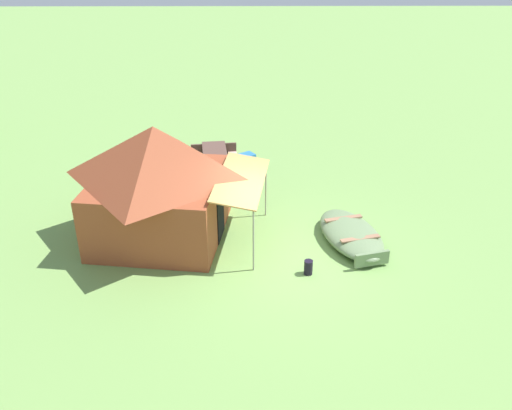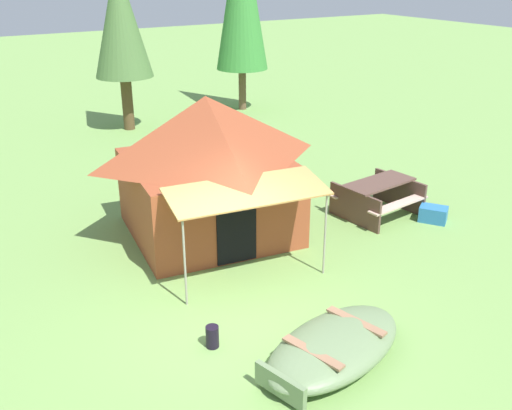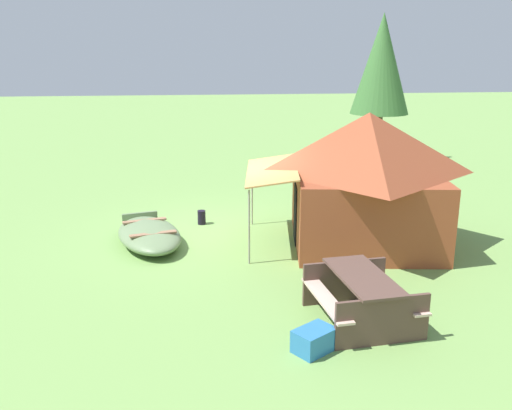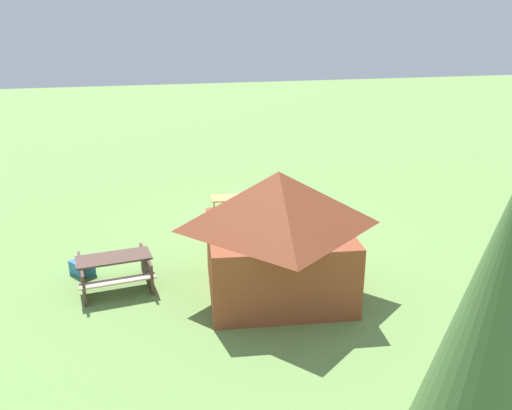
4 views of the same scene
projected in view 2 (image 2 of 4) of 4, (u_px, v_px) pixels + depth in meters
ground_plane at (240, 314)px, 9.15m from camera, size 80.00×80.00×0.00m
beached_rowboat at (334, 346)px, 8.02m from camera, size 2.70×1.84×0.43m
canvas_cabin_tent at (208, 165)px, 11.35m from camera, size 3.64×4.45×2.80m
picnic_table at (378, 194)px, 12.56m from camera, size 1.79×1.59×0.76m
cooler_box at (433, 214)px, 12.34m from camera, size 0.64×0.68×0.33m
fuel_can at (212, 337)px, 8.32m from camera, size 0.26×0.26×0.33m
pine_tree_back_right at (120, 21)px, 17.82m from camera, size 1.82×1.82×5.23m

